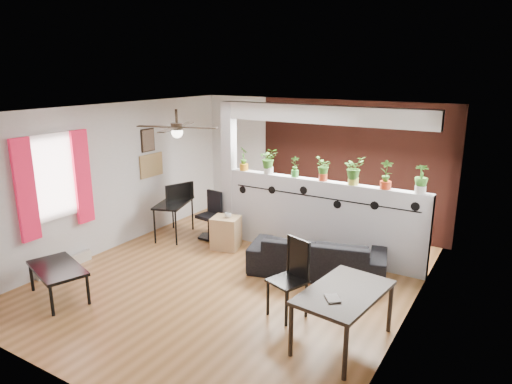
# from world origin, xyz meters

# --- Properties ---
(room_shell) EXTENTS (6.30, 7.10, 2.90)m
(room_shell) POSITION_xyz_m (0.00, 0.00, 1.30)
(room_shell) COLOR brown
(room_shell) RESTS_ON ground
(partition_wall) EXTENTS (3.60, 0.18, 1.35)m
(partition_wall) POSITION_xyz_m (0.80, 1.50, 0.68)
(partition_wall) COLOR #BCBCC1
(partition_wall) RESTS_ON ground
(ceiling_header) EXTENTS (3.60, 0.18, 0.30)m
(ceiling_header) POSITION_xyz_m (0.80, 1.50, 2.45)
(ceiling_header) COLOR silver
(ceiling_header) RESTS_ON room_shell
(pier_column) EXTENTS (0.22, 0.20, 2.60)m
(pier_column) POSITION_xyz_m (-1.11, 1.50, 1.30)
(pier_column) COLOR #BCBCC1
(pier_column) RESTS_ON ground
(brick_panel) EXTENTS (3.90, 0.05, 2.60)m
(brick_panel) POSITION_xyz_m (0.80, 2.97, 1.30)
(brick_panel) COLOR #9C3D2D
(brick_panel) RESTS_ON ground
(vine_decal) EXTENTS (3.31, 0.01, 0.30)m
(vine_decal) POSITION_xyz_m (0.80, 1.40, 1.08)
(vine_decal) COLOR black
(vine_decal) RESTS_ON partition_wall
(window_assembly) EXTENTS (0.09, 1.30, 1.55)m
(window_assembly) POSITION_xyz_m (-2.56, -1.20, 1.51)
(window_assembly) COLOR white
(window_assembly) RESTS_ON room_shell
(baseboard_heater) EXTENTS (0.08, 1.00, 0.18)m
(baseboard_heater) POSITION_xyz_m (-2.54, -1.20, 0.09)
(baseboard_heater) COLOR beige
(baseboard_heater) RESTS_ON ground
(corkboard) EXTENTS (0.03, 0.60, 0.45)m
(corkboard) POSITION_xyz_m (-2.58, 0.95, 1.35)
(corkboard) COLOR olive
(corkboard) RESTS_ON room_shell
(framed_art) EXTENTS (0.03, 0.34, 0.44)m
(framed_art) POSITION_xyz_m (-2.58, 0.90, 1.85)
(framed_art) COLOR #8C7259
(framed_art) RESTS_ON room_shell
(ceiling_fan) EXTENTS (1.19, 1.19, 0.43)m
(ceiling_fan) POSITION_xyz_m (-0.80, -0.30, 2.31)
(ceiling_fan) COLOR black
(ceiling_fan) RESTS_ON room_shell
(potted_plant_0) EXTENTS (0.29, 0.28, 0.45)m
(potted_plant_0) POSITION_xyz_m (-0.78, 1.50, 1.59)
(potted_plant_0) COLOR orange
(potted_plant_0) RESTS_ON partition_wall
(potted_plant_1) EXTENTS (0.31, 0.30, 0.46)m
(potted_plant_1) POSITION_xyz_m (-0.25, 1.50, 1.59)
(potted_plant_1) COLOR silver
(potted_plant_1) RESTS_ON partition_wall
(potted_plant_2) EXTENTS (0.23, 0.21, 0.38)m
(potted_plant_2) POSITION_xyz_m (0.27, 1.50, 1.55)
(potted_plant_2) COLOR #338630
(potted_plant_2) RESTS_ON partition_wall
(potted_plant_3) EXTENTS (0.18, 0.22, 0.41)m
(potted_plant_3) POSITION_xyz_m (0.80, 1.50, 1.57)
(potted_plant_3) COLOR #C13E1F
(potted_plant_3) RESTS_ON partition_wall
(potted_plant_4) EXTENTS (0.29, 0.31, 0.47)m
(potted_plant_4) POSITION_xyz_m (1.33, 1.50, 1.60)
(potted_plant_4) COLOR #CACA47
(potted_plant_4) RESTS_ON partition_wall
(potted_plant_5) EXTENTS (0.28, 0.24, 0.47)m
(potted_plant_5) POSITION_xyz_m (1.85, 1.50, 1.60)
(potted_plant_5) COLOR red
(potted_plant_5) RESTS_ON partition_wall
(potted_plant_6) EXTENTS (0.27, 0.23, 0.45)m
(potted_plant_6) POSITION_xyz_m (2.38, 1.50, 1.59)
(potted_plant_6) COLOR silver
(potted_plant_6) RESTS_ON partition_wall
(sofa) EXTENTS (2.16, 1.29, 0.59)m
(sofa) POSITION_xyz_m (1.05, 0.78, 0.30)
(sofa) COLOR black
(sofa) RESTS_ON ground
(cube_shelf) EXTENTS (0.57, 0.53, 0.59)m
(cube_shelf) POSITION_xyz_m (-0.81, 0.93, 0.29)
(cube_shelf) COLOR tan
(cube_shelf) RESTS_ON ground
(cup) EXTENTS (0.15, 0.15, 0.09)m
(cup) POSITION_xyz_m (-0.76, 0.93, 0.63)
(cup) COLOR gray
(cup) RESTS_ON cube_shelf
(computer_desk) EXTENTS (0.78, 1.07, 0.70)m
(computer_desk) POSITION_xyz_m (-2.01, 0.91, 0.63)
(computer_desk) COLOR black
(computer_desk) RESTS_ON ground
(monitor) EXTENTS (0.34, 0.17, 0.19)m
(monitor) POSITION_xyz_m (-2.01, 1.06, 0.79)
(monitor) COLOR black
(monitor) RESTS_ON computer_desk
(office_chair) EXTENTS (0.47, 0.47, 0.90)m
(office_chair) POSITION_xyz_m (-1.36, 1.21, 0.40)
(office_chair) COLOR black
(office_chair) RESTS_ON ground
(dining_table) EXTENTS (0.91, 1.34, 0.68)m
(dining_table) POSITION_xyz_m (2.09, -0.84, 0.61)
(dining_table) COLOR black
(dining_table) RESTS_ON ground
(book) EXTENTS (0.24, 0.25, 0.02)m
(book) POSITION_xyz_m (1.99, -1.14, 0.69)
(book) COLOR gray
(book) RESTS_ON dining_table
(folding_chair) EXTENTS (0.54, 0.54, 1.05)m
(folding_chair) POSITION_xyz_m (1.27, -0.54, 0.62)
(folding_chair) COLOR black
(folding_chair) RESTS_ON ground
(coffee_table) EXTENTS (1.14, 0.86, 0.47)m
(coffee_table) POSITION_xyz_m (-1.78, -1.85, 0.42)
(coffee_table) COLOR black
(coffee_table) RESTS_ON ground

